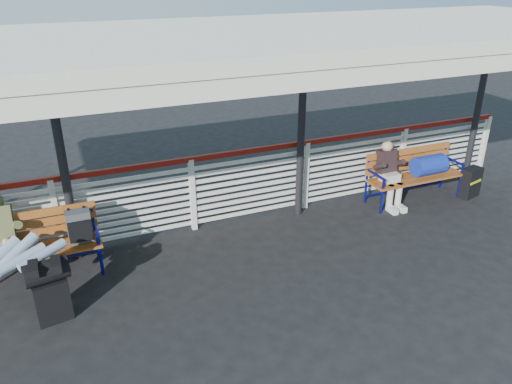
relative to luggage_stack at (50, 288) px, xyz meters
name	(u,v)px	position (x,y,z in m)	size (l,w,h in m)	color
ground	(236,294)	(2.18, -0.39, -0.44)	(60.00, 60.00, 0.00)	black
fence	(192,192)	(2.18, 1.51, 0.22)	(12.08, 0.08, 1.24)	silver
canopy	(206,43)	(2.18, 0.48, 2.60)	(12.60, 3.60, 3.16)	silver
luggage_stack	(50,288)	(0.00, 0.00, 0.00)	(0.53, 0.35, 0.81)	black
bench_left	(44,237)	(-0.01, 1.03, 0.15)	(1.80, 0.56, 0.92)	#9E5F1E
bench_right	(421,168)	(6.26, 1.05, 0.16)	(1.80, 0.56, 0.92)	#9E5F1E
traveler_man	(14,247)	(-0.35, 0.69, 0.26)	(0.94, 1.64, 0.77)	#9AB5CF
companion_person	(389,174)	(5.57, 1.04, 0.15)	(0.32, 0.66, 1.15)	beige
suitcase_side	(470,182)	(7.17, 0.75, -0.17)	(0.44, 0.33, 0.55)	black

